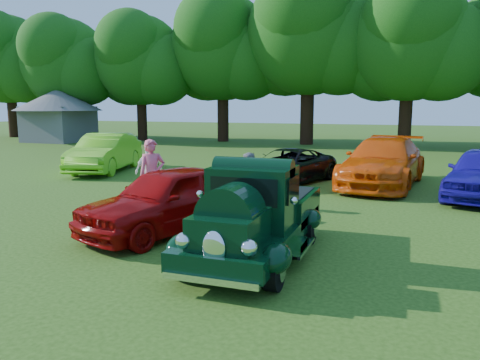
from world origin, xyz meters
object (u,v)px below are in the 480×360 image
(hero_pickup, at_px, (256,217))
(spectator_white, at_px, (149,171))
(red_convertible, at_px, (169,199))
(spectator_pink, at_px, (152,175))
(back_car_black, at_px, (287,166))
(back_car_orange, at_px, (383,162))
(back_car_lime, at_px, (105,153))
(gazebo, at_px, (58,109))
(spectator_grey, at_px, (250,180))

(hero_pickup, xyz_separation_m, spectator_white, (-4.53, 3.89, 0.10))
(red_convertible, bearing_deg, hero_pickup, -3.25)
(spectator_pink, bearing_deg, back_car_black, 26.02)
(red_convertible, bearing_deg, back_car_orange, 81.93)
(back_car_lime, bearing_deg, red_convertible, -61.03)
(back_car_lime, relative_size, back_car_orange, 0.85)
(back_car_lime, distance_m, spectator_white, 6.49)
(spectator_pink, relative_size, gazebo, 0.29)
(red_convertible, height_order, back_car_black, red_convertible)
(red_convertible, distance_m, back_car_lime, 10.10)
(hero_pickup, relative_size, spectator_grey, 2.89)
(spectator_grey, bearing_deg, hero_pickup, -44.05)
(spectator_grey, bearing_deg, red_convertible, -82.11)
(hero_pickup, bearing_deg, red_convertible, 156.85)
(back_car_orange, distance_m, spectator_grey, 5.77)
(hero_pickup, xyz_separation_m, gazebo, (-22.15, 20.63, 1.67))
(spectator_white, bearing_deg, hero_pickup, -111.55)
(back_car_lime, distance_m, spectator_grey, 9.04)
(hero_pickup, bearing_deg, spectator_grey, 110.34)
(spectator_grey, relative_size, spectator_white, 0.89)
(back_car_orange, bearing_deg, gazebo, 161.09)
(red_convertible, relative_size, gazebo, 0.66)
(gazebo, bearing_deg, spectator_pink, -44.19)
(back_car_black, height_order, back_car_orange, back_car_orange)
(back_car_orange, bearing_deg, back_car_black, -161.98)
(back_car_black, xyz_separation_m, gazebo, (-20.69, 12.56, 1.80))
(red_convertible, bearing_deg, spectator_white, 147.15)
(back_car_lime, bearing_deg, spectator_white, -57.64)
(back_car_lime, relative_size, back_car_black, 1.10)
(red_convertible, xyz_separation_m, back_car_black, (0.86, 7.07, -0.12))
(spectator_white, distance_m, gazebo, 24.35)
(back_car_black, distance_m, spectator_white, 5.19)
(hero_pickup, distance_m, back_car_orange, 8.82)
(hero_pickup, height_order, back_car_black, hero_pickup)
(red_convertible, relative_size, spectator_pink, 2.27)
(back_car_lime, relative_size, spectator_white, 2.85)
(back_car_lime, xyz_separation_m, spectator_grey, (7.83, -4.52, -0.04))
(hero_pickup, height_order, spectator_white, hero_pickup)
(red_convertible, distance_m, back_car_orange, 8.67)
(red_convertible, distance_m, spectator_white, 3.65)
(red_convertible, height_order, back_car_lime, back_car_lime)
(spectator_pink, xyz_separation_m, gazebo, (-18.40, 17.88, 1.47))
(back_car_black, xyz_separation_m, spectator_white, (-3.07, -4.17, 0.23))
(red_convertible, xyz_separation_m, spectator_white, (-2.21, 2.90, 0.11))
(hero_pickup, bearing_deg, back_car_orange, 78.60)
(spectator_grey, bearing_deg, spectator_white, -155.72)
(back_car_orange, height_order, gazebo, gazebo)
(red_convertible, xyz_separation_m, gazebo, (-19.83, 19.64, 1.68))
(back_car_orange, xyz_separation_m, gazebo, (-23.89, 11.98, 1.59))
(red_convertible, distance_m, spectator_grey, 2.97)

